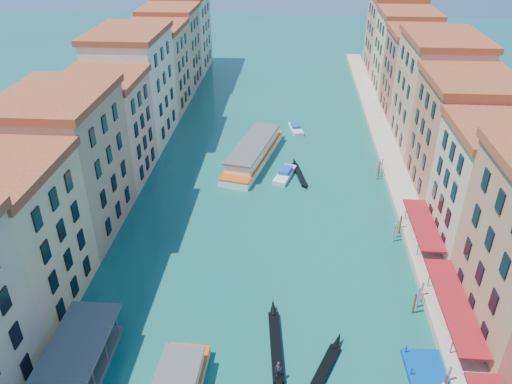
# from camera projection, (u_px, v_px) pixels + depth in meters

# --- Properties ---
(left_bank_palazzos) EXTENTS (12.80, 128.40, 21.00)m
(left_bank_palazzos) POSITION_uv_depth(u_px,v_px,m) (124.00, 102.00, 89.00)
(left_bank_palazzos) COLOR tan
(left_bank_palazzos) RESTS_ON ground
(right_bank_palazzos) EXTENTS (12.80, 128.40, 21.00)m
(right_bank_palazzos) POSITION_uv_depth(u_px,v_px,m) (443.00, 110.00, 85.66)
(right_bank_palazzos) COLOR #9C4238
(right_bank_palazzos) RESTS_ON ground
(quay) EXTENTS (4.00, 140.00, 1.00)m
(quay) POSITION_uv_depth(u_px,v_px,m) (389.00, 156.00, 90.80)
(quay) COLOR #A29983
(quay) RESTS_ON ground
(restaurant_awnings) EXTENTS (3.20, 44.55, 3.12)m
(restaurant_awnings) POSITION_uv_depth(u_px,v_px,m) (456.00, 307.00, 53.28)
(restaurant_awnings) COLOR maroon
(restaurant_awnings) RESTS_ON ground
(vaporetto_stop) EXTENTS (5.40, 16.40, 3.65)m
(vaporetto_stop) POSITION_uv_depth(u_px,v_px,m) (70.00, 380.00, 47.01)
(vaporetto_stop) COLOR #4F4F51
(vaporetto_stop) RESTS_ON ground
(mooring_poles_right) EXTENTS (1.44, 54.24, 3.20)m
(mooring_poles_right) POSITION_uv_depth(u_px,v_px,m) (413.00, 282.00, 59.33)
(mooring_poles_right) COLOR #532C1C
(mooring_poles_right) RESTS_ON ground
(mooring_poles_left) EXTENTS (0.24, 8.24, 3.20)m
(mooring_poles_left) POSITION_uv_depth(u_px,v_px,m) (45.00, 379.00, 47.24)
(mooring_poles_left) COLOR #532C1C
(mooring_poles_left) RESTS_ON ground
(vaporetto_far) EXTENTS (10.04, 23.40, 3.39)m
(vaporetto_far) POSITION_uv_depth(u_px,v_px,m) (253.00, 152.00, 90.05)
(vaporetto_far) COLOR white
(vaporetto_far) RESTS_ON ground
(gondola_fore) EXTENTS (2.20, 12.54, 2.50)m
(gondola_fore) POSITION_uv_depth(u_px,v_px,m) (276.00, 345.00, 52.10)
(gondola_fore) COLOR black
(gondola_fore) RESTS_ON ground
(gondola_right) EXTENTS (5.71, 11.62, 2.45)m
(gondola_right) POSITION_uv_depth(u_px,v_px,m) (319.00, 380.00, 48.21)
(gondola_right) COLOR black
(gondola_right) RESTS_ON ground
(gondola_far) EXTENTS (3.04, 10.52, 1.50)m
(gondola_far) POSITION_uv_depth(u_px,v_px,m) (299.00, 174.00, 85.42)
(gondola_far) COLOR black
(gondola_far) RESTS_ON ground
(motorboat_mid) EXTENTS (3.93, 7.22, 1.43)m
(motorboat_mid) POSITION_uv_depth(u_px,v_px,m) (285.00, 174.00, 84.83)
(motorboat_mid) COLOR silver
(motorboat_mid) RESTS_ON ground
(motorboat_far) EXTENTS (3.28, 6.45, 1.28)m
(motorboat_far) POSITION_uv_depth(u_px,v_px,m) (296.00, 128.00, 102.27)
(motorboat_far) COLOR silver
(motorboat_far) RESTS_ON ground
(blue_dock) EXTENTS (4.76, 6.91, 0.56)m
(blue_dock) POSITION_uv_depth(u_px,v_px,m) (431.00, 378.00, 48.64)
(blue_dock) COLOR #003C93
(blue_dock) RESTS_ON ground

